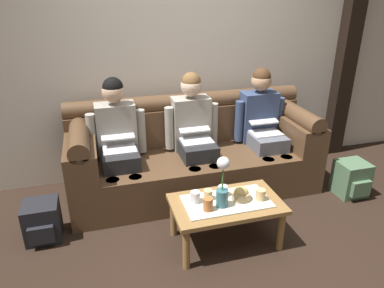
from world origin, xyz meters
TOP-DOWN VIEW (x-y plane):
  - ground_plane at (0.00, 0.00)m, footprint 14.00×14.00m
  - back_wall_patterned at (0.00, 1.70)m, footprint 6.00×0.12m
  - timber_pillar at (2.00, 1.58)m, footprint 0.20×0.20m
  - couch at (0.00, 1.17)m, footprint 2.49×0.88m
  - person_left at (-0.76, 1.17)m, footprint 0.56×0.67m
  - person_middle at (0.00, 1.17)m, footprint 0.56×0.67m
  - person_right at (0.76, 1.16)m, footprint 0.56×0.67m
  - coffee_table at (0.00, 0.21)m, footprint 0.89×0.52m
  - flower_vase at (-0.06, 0.16)m, footprint 0.10×0.10m
  - snack_bowl at (0.12, 0.21)m, footprint 0.15×0.15m
  - cup_near_left at (0.27, 0.16)m, footprint 0.08×0.08m
  - cup_near_right at (-0.18, 0.13)m, footprint 0.08×0.08m
  - cup_far_center at (0.00, 0.30)m, footprint 0.08×0.08m
  - cup_far_left at (-0.25, 0.27)m, footprint 0.08×0.08m
  - cup_far_right at (-0.14, 0.28)m, footprint 0.07×0.07m
  - backpack_left at (-1.47, 0.68)m, footprint 0.29×0.32m
  - backpack_right at (1.51, 0.58)m, footprint 0.30×0.32m

SIDE VIEW (x-z plane):
  - ground_plane at x=0.00m, z-range 0.00..0.00m
  - backpack_left at x=-1.47m, z-range 0.00..0.34m
  - backpack_right at x=1.51m, z-range 0.00..0.36m
  - coffee_table at x=0.00m, z-range 0.14..0.54m
  - couch at x=0.00m, z-range -0.11..0.85m
  - cup_far_right at x=-0.14m, z-range 0.40..0.48m
  - cup_far_center at x=0.00m, z-range 0.40..0.49m
  - snack_bowl at x=0.12m, z-range 0.39..0.51m
  - cup_near_left at x=0.27m, z-range 0.40..0.49m
  - cup_far_left at x=-0.25m, z-range 0.40..0.49m
  - cup_near_right at x=-0.18m, z-range 0.40..0.50m
  - flower_vase at x=-0.06m, z-range 0.39..0.82m
  - person_middle at x=0.00m, z-range 0.05..1.27m
  - person_left at x=-0.76m, z-range 0.05..1.27m
  - person_right at x=0.76m, z-range 0.05..1.27m
  - back_wall_patterned at x=0.00m, z-range 0.00..2.90m
  - timber_pillar at x=2.00m, z-range 0.00..2.90m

